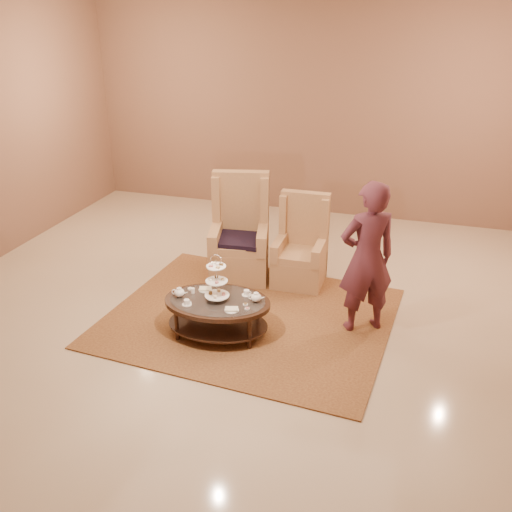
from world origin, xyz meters
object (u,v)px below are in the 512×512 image
(tea_table, at_px, (217,306))
(person, at_px, (367,258))
(armchair_left, at_px, (240,242))
(armchair_right, at_px, (301,253))

(tea_table, relative_size, person, 0.71)
(tea_table, xyz_separation_m, armchair_left, (-0.25, 1.55, 0.11))
(armchair_right, bearing_deg, armchair_left, -177.78)
(armchair_left, bearing_deg, person, -41.14)
(armchair_left, height_order, armchair_right, armchair_left)
(person, bearing_deg, armchair_right, -76.31)
(tea_table, relative_size, armchair_right, 1.05)
(armchair_left, xyz_separation_m, armchair_right, (0.84, 0.04, -0.07))
(armchair_right, distance_m, person, 1.45)
(armchair_left, distance_m, armchair_right, 0.84)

